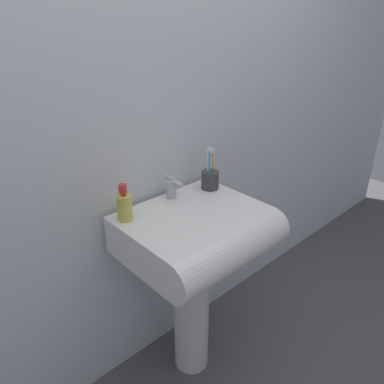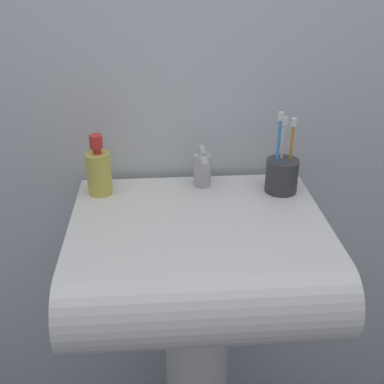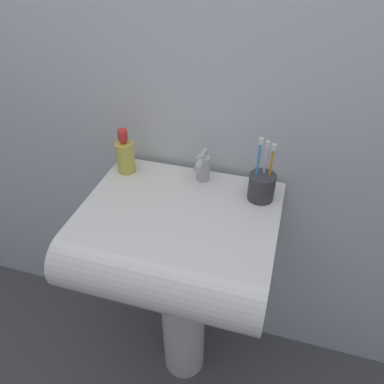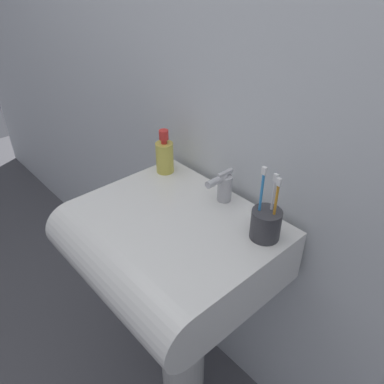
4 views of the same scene
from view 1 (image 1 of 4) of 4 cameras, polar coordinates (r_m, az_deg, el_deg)
ground_plane at (r=2.13m, az=-0.10°, el=-24.27°), size 6.00×6.00×0.00m
wall_back at (r=1.62m, az=-6.36°, el=10.12°), size 5.00×0.05×2.40m
sink_pedestal at (r=1.87m, az=-0.10°, el=-17.27°), size 0.17×0.17×0.71m
sink_basin at (r=1.56m, az=1.38°, el=-6.58°), size 0.59×0.51×0.17m
faucet at (r=1.65m, az=-3.07°, el=0.65°), size 0.04×0.10×0.10m
toothbrush_cup at (r=1.75m, az=2.76°, el=1.95°), size 0.08×0.08×0.21m
soap_bottle at (r=1.50m, az=-10.28°, el=-2.13°), size 0.06×0.06×0.16m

